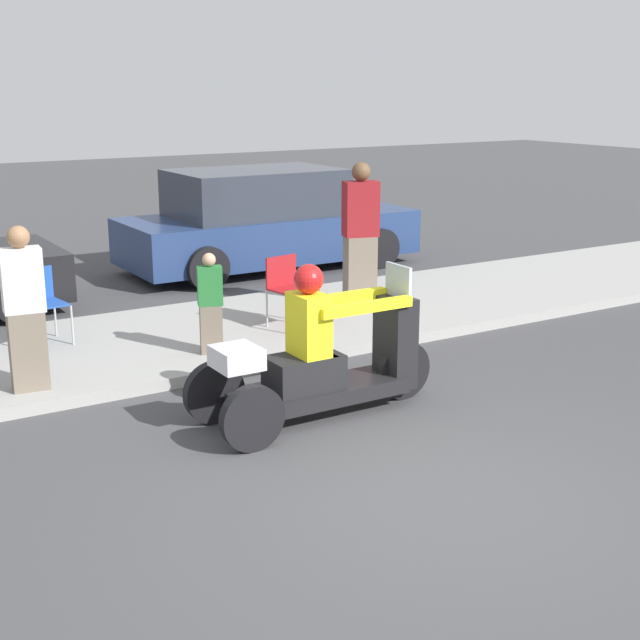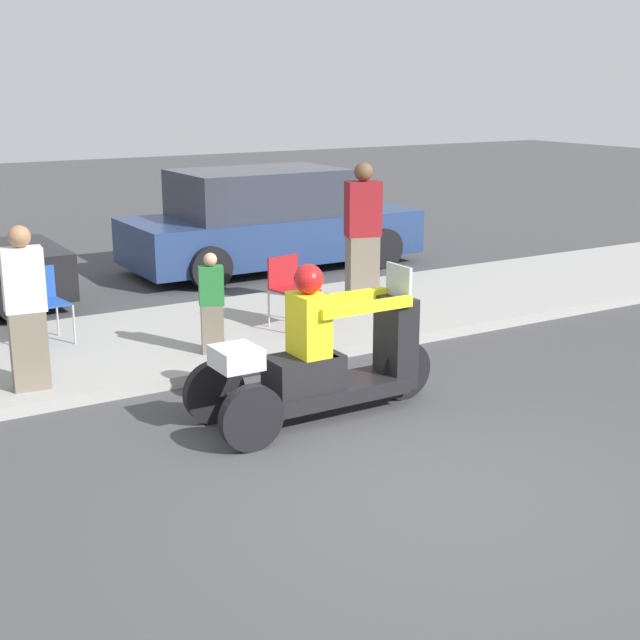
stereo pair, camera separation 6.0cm
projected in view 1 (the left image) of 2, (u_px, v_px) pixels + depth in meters
ground_plane at (441, 497)px, 6.45m from camera, size 60.00×60.00×0.00m
sidewalk_strip at (187, 339)px, 10.21m from camera, size 28.00×2.80×0.12m
motorcycle_trike at (321, 364)px, 7.89m from camera, size 2.35×0.82×1.41m
spectator_far_back at (210, 305)px, 9.35m from camera, size 0.29×0.23×1.08m
spectator_by_tree at (360, 237)px, 11.39m from camera, size 0.49×0.37×1.82m
spectator_mid_group at (25, 312)px, 8.18m from camera, size 0.39×0.26×1.55m
folding_chair_set_back at (39, 298)px, 9.75m from camera, size 0.52×0.52×0.82m
folding_chair_curbside at (288, 284)px, 10.42m from camera, size 0.53×0.53×0.82m
parked_car_lot_center at (265, 222)px, 14.19m from camera, size 4.68×2.07×1.59m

